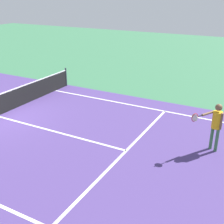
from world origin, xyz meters
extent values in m
cube|color=white|center=(-4.11, -5.95, 0.00)|extent=(0.10, 11.89, 0.01)
cube|color=white|center=(4.11, -5.95, 0.00)|extent=(0.10, 11.89, 0.01)
cube|color=white|center=(0.00, -6.40, 0.00)|extent=(8.22, 0.10, 0.01)
cube|color=white|center=(0.00, -3.20, 0.00)|extent=(0.10, 6.40, 0.01)
cylinder|color=#33383D|center=(5.14, 0.00, 0.54)|extent=(0.09, 0.09, 1.07)
cylinder|color=#3F7247|center=(1.46, -9.14, 0.43)|extent=(0.11, 0.11, 0.85)
cylinder|color=#3F7247|center=(1.56, -8.94, 0.43)|extent=(0.11, 0.11, 0.85)
cylinder|color=gold|center=(1.51, -9.04, 1.15)|extent=(0.32, 0.32, 0.60)
sphere|color=brown|center=(1.51, -9.04, 1.61)|extent=(0.24, 0.24, 0.24)
cylinder|color=brown|center=(1.43, -9.19, 1.16)|extent=(0.08, 0.08, 0.58)
cylinder|color=brown|center=(1.34, -8.75, 1.40)|extent=(0.55, 0.35, 0.08)
cylinder|color=black|center=(0.99, -8.56, 1.40)|extent=(0.21, 0.13, 0.03)
torus|color=red|center=(0.78, -8.44, 1.40)|extent=(0.26, 0.15, 0.28)
cylinder|color=silver|center=(0.78, -8.44, 1.40)|extent=(0.12, 0.22, 0.25)
camera|label=1|loc=(-8.05, -10.19, 5.17)|focal=46.76mm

